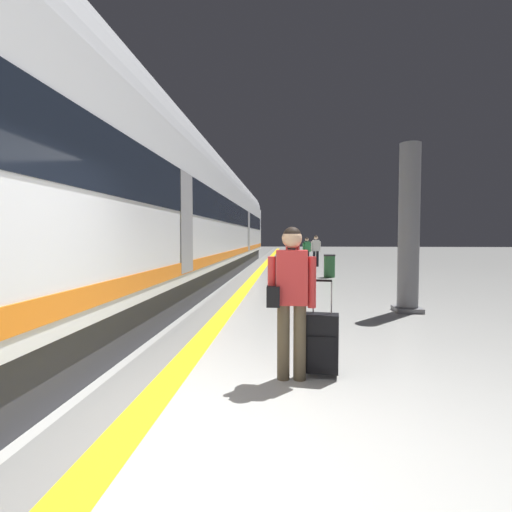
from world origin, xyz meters
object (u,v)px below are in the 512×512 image
at_px(duffel_bag_far, 301,262).
at_px(high_speed_train, 186,211).
at_px(platform_pillar, 409,232).
at_px(traveller_foreground, 290,292).
at_px(passenger_far, 307,249).
at_px(passenger_mid, 316,248).
at_px(waste_bin, 329,266).
at_px(suitcase_mid, 310,261).
at_px(rolling_suitcase_foreground, 322,343).
at_px(passenger_near, 292,252).
at_px(suitcase_near, 301,272).

bearing_deg(duffel_bag_far, high_speed_train, -115.31).
height_order(duffel_bag_far, platform_pillar, platform_pillar).
height_order(traveller_foreground, passenger_far, traveller_foreground).
bearing_deg(high_speed_train, platform_pillar, -37.36).
relative_size(passenger_mid, waste_bin, 1.86).
bearing_deg(suitcase_mid, duffel_bag_far, 108.47).
xyz_separation_m(rolling_suitcase_foreground, suitcase_mid, (0.78, 16.45, -0.08)).
distance_m(traveller_foreground, passenger_mid, 16.94).
distance_m(rolling_suitcase_foreground, duffel_bag_far, 17.73).
relative_size(high_speed_train, platform_pillar, 9.98).
bearing_deg(traveller_foreground, duffel_bag_far, 87.69).
bearing_deg(waste_bin, platform_pillar, -82.49).
bearing_deg(traveller_foreground, passenger_far, 86.72).
xyz_separation_m(passenger_far, platform_pillar, (1.51, -13.88, 0.81)).
height_order(passenger_near, suitcase_near, passenger_near).
xyz_separation_m(suitcase_near, passenger_far, (0.58, 8.00, 0.59)).
xyz_separation_m(traveller_foreground, passenger_far, (1.04, 18.11, -0.09)).
height_order(passenger_near, passenger_mid, passenger_near).
bearing_deg(passenger_far, platform_pillar, -83.80).
bearing_deg(suitcase_mid, platform_pillar, -83.52).
height_order(passenger_mid, waste_bin, passenger_mid).
relative_size(suitcase_mid, waste_bin, 0.63).
bearing_deg(passenger_far, duffel_bag_far, -140.24).
bearing_deg(suitcase_near, waste_bin, 45.81).
relative_size(suitcase_near, platform_pillar, 0.27).
xyz_separation_m(high_speed_train, waste_bin, (5.14, 2.43, -2.05)).
bearing_deg(rolling_suitcase_foreground, suitcase_near, 89.45).
relative_size(rolling_suitcase_foreground, platform_pillar, 0.31).
xyz_separation_m(rolling_suitcase_foreground, passenger_near, (-0.23, 10.26, 0.64)).
xyz_separation_m(rolling_suitcase_foreground, passenger_mid, (1.10, 16.76, 0.59)).
height_order(high_speed_train, traveller_foreground, high_speed_train).
bearing_deg(rolling_suitcase_foreground, high_speed_train, 114.00).
relative_size(suitcase_mid, duffel_bag_far, 1.30).
bearing_deg(rolling_suitcase_foreground, passenger_mid, 86.24).
bearing_deg(passenger_mid, waste_bin, -88.48).
distance_m(rolling_suitcase_foreground, passenger_mid, 16.81).
height_order(high_speed_train, platform_pillar, high_speed_train).
xyz_separation_m(traveller_foreground, platform_pillar, (2.55, 4.23, 0.72)).
bearing_deg(traveller_foreground, suitcase_mid, 86.04).
height_order(high_speed_train, passenger_mid, high_speed_train).
height_order(passenger_mid, duffel_bag_far, passenger_mid).
bearing_deg(passenger_far, suitcase_near, -94.13).
bearing_deg(high_speed_train, traveller_foreground, -68.29).
xyz_separation_m(passenger_mid, duffel_bag_far, (-0.75, 0.97, -0.83)).
bearing_deg(duffel_bag_far, passenger_far, 39.76).
bearing_deg(waste_bin, duffel_bag_far, 97.79).
bearing_deg(duffel_bag_far, waste_bin, -82.21).
bearing_deg(passenger_mid, passenger_far, 109.13).
distance_m(traveller_foreground, suitcase_near, 10.14).
xyz_separation_m(passenger_mid, suitcase_mid, (-0.32, -0.31, -0.67)).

